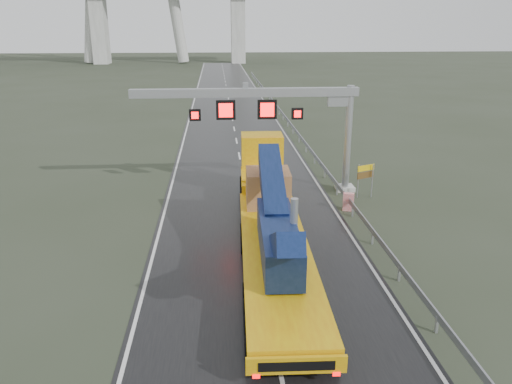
{
  "coord_description": "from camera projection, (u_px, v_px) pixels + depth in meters",
  "views": [
    {
      "loc": [
        -1.89,
        -14.46,
        10.97
      ],
      "look_at": [
        -0.07,
        8.55,
        3.2
      ],
      "focal_mm": 35.0,
      "sensor_mm": 36.0,
      "label": 1
    }
  ],
  "objects": [
    {
      "name": "ground",
      "position": [
        277.0,
        357.0,
        17.3
      ],
      "size": [
        400.0,
        400.0,
        0.0
      ],
      "primitive_type": "plane",
      "color": "#2D3424",
      "rests_on": "ground"
    },
    {
      "name": "road",
      "position": [
        234.0,
        129.0,
        55.09
      ],
      "size": [
        11.0,
        200.0,
        0.02
      ],
      "primitive_type": "cube",
      "color": "black",
      "rests_on": "ground"
    },
    {
      "name": "guardrail",
      "position": [
        304.0,
        142.0,
        45.87
      ],
      "size": [
        0.2,
        140.0,
        1.4
      ],
      "primitive_type": null,
      "color": "gray",
      "rests_on": "ground"
    },
    {
      "name": "sign_gantry",
      "position": [
        278.0,
        111.0,
        32.66
      ],
      "size": [
        14.9,
        1.2,
        7.42
      ],
      "color": "#A4A3A0",
      "rests_on": "ground"
    },
    {
      "name": "heavy_haul_truck",
      "position": [
        270.0,
        203.0,
        26.7
      ],
      "size": [
        3.76,
        20.94,
        4.89
      ],
      "rotation": [
        0.0,
        0.0,
        -0.03
      ],
      "color": "#E5BA0C",
      "rests_on": "ground"
    },
    {
      "name": "exit_sign_pair",
      "position": [
        366.0,
        175.0,
        32.78
      ],
      "size": [
        1.25,
        0.59,
        2.29
      ],
      "rotation": [
        0.0,
        0.0,
        0.42
      ],
      "color": "#9E9FA6",
      "rests_on": "ground"
    },
    {
      "name": "striped_barrier",
      "position": [
        348.0,
        202.0,
        30.8
      ],
      "size": [
        0.74,
        0.53,
        1.13
      ],
      "primitive_type": "cube",
      "rotation": [
        0.0,
        0.0,
        -0.29
      ],
      "color": "red",
      "rests_on": "ground"
    }
  ]
}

